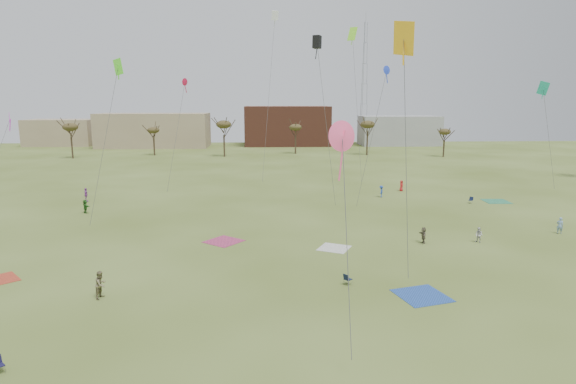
{
  "coord_description": "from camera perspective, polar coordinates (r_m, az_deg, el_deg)",
  "views": [
    {
      "loc": [
        -2.04,
        -29.34,
        13.42
      ],
      "look_at": [
        0.0,
        12.0,
        5.5
      ],
      "focal_mm": 29.55,
      "sensor_mm": 36.0,
      "label": 1
    }
  ],
  "objects": [
    {
      "name": "building_tan",
      "position": [
        148.29,
        -15.79,
        7.17
      ],
      "size": [
        32.0,
        14.0,
        10.0
      ],
      "primitive_type": "cube",
      "color": "#937F60",
      "rests_on": "ground"
    },
    {
      "name": "building_brick",
      "position": [
        149.69,
        -0.13,
        7.99
      ],
      "size": [
        26.0,
        16.0,
        12.0
      ],
      "primitive_type": "cube",
      "color": "brown",
      "rests_on": "ground"
    },
    {
      "name": "spectator_mid_e",
      "position": [
        49.45,
        21.99,
        -4.83
      ],
      "size": [
        0.88,
        0.92,
        1.49
      ],
      "primitive_type": "imported",
      "rotation": [
        0.0,
        0.0,
        5.34
      ],
      "color": "silver",
      "rests_on": "ground"
    },
    {
      "name": "flyer_far_a",
      "position": [
        62.9,
        -23.2,
        -1.6
      ],
      "size": [
        1.37,
        1.49,
        1.66
      ],
      "primitive_type": "imported",
      "rotation": [
        0.0,
        0.0,
        2.27
      ],
      "color": "#2B6923",
      "rests_on": "ground"
    },
    {
      "name": "tree_line",
      "position": [
        108.65,
        -3.27,
        7.47
      ],
      "size": [
        117.44,
        49.32,
        8.91
      ],
      "color": "#3A2B1E",
      "rests_on": "ground"
    },
    {
      "name": "radio_tower",
      "position": [
        157.74,
        9.13,
        12.8
      ],
      "size": [
        1.51,
        1.72,
        41.0
      ],
      "color": "#9EA3A8",
      "rests_on": "ground"
    },
    {
      "name": "flyer_far_c",
      "position": [
        68.76,
        11.14,
        0.08
      ],
      "size": [
        0.94,
        1.23,
        1.67
      ],
      "primitive_type": "imported",
      "rotation": [
        0.0,
        0.0,
        4.38
      ],
      "color": "#214399",
      "rests_on": "ground"
    },
    {
      "name": "blanket_blue",
      "position": [
        35.32,
        15.8,
        -11.92
      ],
      "size": [
        4.05,
        4.05,
        0.03
      ],
      "primitive_type": "cube",
      "rotation": [
        0.0,
        0.0,
        1.84
      ],
      "color": "#244B9F",
      "rests_on": "ground"
    },
    {
      "name": "ground",
      "position": [
        32.33,
        1.08,
        -13.7
      ],
      "size": [
        260.0,
        260.0,
        0.0
      ],
      "primitive_type": "plane",
      "color": "#44561B",
      "rests_on": "ground"
    },
    {
      "name": "kites_aloft",
      "position": [
        59.49,
        1.31,
        16.98
      ],
      "size": [
        74.86,
        58.95,
        26.79
      ],
      "color": "red",
      "rests_on": "ground"
    },
    {
      "name": "flyer_far_b",
      "position": [
        74.13,
        13.48,
        0.74
      ],
      "size": [
        0.91,
        0.95,
        1.63
      ],
      "primitive_type": "imported",
      "rotation": [
        0.0,
        0.0,
        0.88
      ],
      "color": "red",
      "rests_on": "ground"
    },
    {
      "name": "blanket_plum",
      "position": [
        46.84,
        -7.74,
        -5.91
      ],
      "size": [
        4.32,
        4.32,
        0.03
      ],
      "primitive_type": "cube",
      "rotation": [
        0.0,
        0.0,
        2.45
      ],
      "color": "#A9345F",
      "rests_on": "ground"
    },
    {
      "name": "building_grey",
      "position": [
        153.48,
        13.18,
        7.22
      ],
      "size": [
        24.0,
        12.0,
        9.0
      ],
      "primitive_type": "cube",
      "color": "gray",
      "rests_on": "ground"
    },
    {
      "name": "building_tan_west",
      "position": [
        164.18,
        -25.54,
        6.49
      ],
      "size": [
        20.0,
        12.0,
        8.0
      ],
      "primitive_type": "cube",
      "color": "#937F60",
      "rests_on": "ground"
    },
    {
      "name": "camp_chair_center",
      "position": [
        36.13,
        7.2,
        -10.61
      ],
      "size": [
        0.74,
        0.74,
        0.87
      ],
      "rotation": [
        0.0,
        0.0,
        2.3
      ],
      "color": "#141D37",
      "rests_on": "ground"
    },
    {
      "name": "spectator_mid_d",
      "position": [
        70.06,
        -23.13,
        -0.31
      ],
      "size": [
        0.79,
        1.19,
        1.87
      ],
      "primitive_type": "imported",
      "rotation": [
        0.0,
        0.0,
        1.9
      ],
      "color": "purple",
      "rests_on": "ground"
    },
    {
      "name": "blanket_cream",
      "position": [
        44.56,
        5.57,
        -6.75
      ],
      "size": [
        3.58,
        3.58,
        0.03
      ],
      "primitive_type": "cube",
      "rotation": [
        0.0,
        0.0,
        1.1
      ],
      "color": "silver",
      "rests_on": "ground"
    },
    {
      "name": "flyer_mid_c",
      "position": [
        56.37,
        29.9,
        -3.51
      ],
      "size": [
        0.75,
        0.64,
        1.73
      ],
      "primitive_type": "imported",
      "rotation": [
        0.0,
        0.0,
        2.7
      ],
      "color": "#7598C3",
      "rests_on": "ground"
    },
    {
      "name": "camp_chair_right",
      "position": [
        68.01,
        21.12,
        -1.06
      ],
      "size": [
        0.74,
        0.74,
        0.87
      ],
      "rotation": [
        0.0,
        0.0,
        5.55
      ],
      "color": "#151E3A",
      "rests_on": "ground"
    },
    {
      "name": "blanket_olive",
      "position": [
        70.69,
        23.76,
        -1.04
      ],
      "size": [
        3.44,
        3.44,
        0.03
      ],
      "primitive_type": "cube",
      "rotation": [
        0.0,
        0.0,
        1.52
      ],
      "color": "#2E8158",
      "rests_on": "ground"
    },
    {
      "name": "spectator_fore_c",
      "position": [
        47.52,
        15.98,
        -5.01
      ],
      "size": [
        0.49,
        1.48,
        1.58
      ],
      "primitive_type": "imported",
      "rotation": [
        0.0,
        0.0,
        4.69
      ],
      "color": "brown",
      "rests_on": "ground"
    },
    {
      "name": "spectator_fore_b",
      "position": [
        35.81,
        -21.59,
        -10.31
      ],
      "size": [
        0.97,
        1.11,
        1.94
      ],
      "primitive_type": "imported",
      "rotation": [
        0.0,
        0.0,
        1.29
      ],
      "color": "olive",
      "rests_on": "ground"
    }
  ]
}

